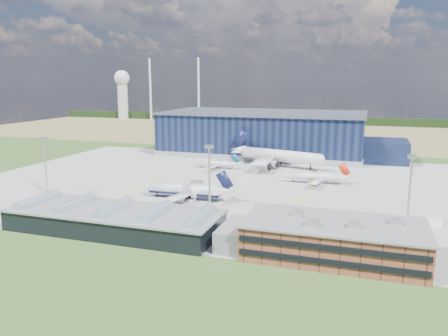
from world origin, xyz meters
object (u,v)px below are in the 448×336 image
gse_van_b (244,179)px  car_a (430,240)px  gse_cart_b (303,164)px  gse_van_c (434,222)px  airliner_navy (184,184)px  hangar (268,135)px  gse_tug_a (86,205)px  airstair (194,197)px  airliner_regional (215,161)px  gse_tug_b (133,215)px  airliner_widebody (280,150)px  airliner_red (314,173)px  ops_building (333,239)px  car_b (379,243)px  light_mast_east (411,180)px  light_mast_west (45,156)px  light_mast_center (209,167)px

gse_van_b → car_a: gse_van_b is taller
gse_cart_b → gse_van_c: 101.41m
airliner_navy → car_a: size_ratio=11.08×
hangar → gse_tug_a: hangar is taller
gse_tug_a → gse_cart_b: (63.17, 104.07, -0.10)m
gse_van_c → airstair: bearing=75.7°
airliner_regional → gse_tug_b: 86.07m
airliner_widebody → airliner_red: bearing=-39.9°
hangar → ops_building: hangar is taller
gse_tug_b → car_b: gse_tug_b is taller
gse_tug_a → hangar: bearing=41.6°
hangar → airliner_red: bearing=-62.7°
light_mast_east → car_a: 19.09m
gse_tug_a → gse_van_b: size_ratio=0.86×
hangar → gse_tug_b: bearing=-95.8°
light_mast_west → light_mast_east: bearing=0.0°
car_a → gse_van_b: bearing=39.7°
gse_tug_a → airliner_regional: bearing=42.3°
airliner_regional → car_b: bearing=129.5°
gse_tug_a → gse_cart_b: bearing=25.1°
airliner_widebody → gse_van_c: 102.86m
airliner_widebody → gse_van_b: airliner_widebody is taller
airliner_navy → airliner_red: bearing=-137.6°
gse_van_c → airliner_widebody: bearing=27.0°
gse_tug_b → car_b: 78.04m
ops_building → gse_tug_a: size_ratio=12.10×
airliner_red → light_mast_west: bearing=21.0°
hangar → gse_cart_b: size_ratio=45.11×
light_mast_center → ops_building: bearing=-33.7°
ops_building → airliner_navy: 71.07m
light_mast_east → airliner_regional: size_ratio=0.93×
airliner_widebody → car_a: bearing=-40.8°
airliner_red → airliner_widebody: size_ratio=0.52×
ops_building → light_mast_center: bearing=146.3°
airliner_red → airliner_regional: airliner_red is taller
gse_van_b → light_mast_center: bearing=-147.8°
car_b → light_mast_west: bearing=79.8°
light_mast_center → gse_tug_b: 30.61m
light_mast_west → airliner_navy: 57.65m
airliner_navy → gse_tug_a: airliner_navy is taller
light_mast_center → airliner_widebody: light_mast_center is taller
airliner_widebody → gse_tug_b: airliner_widebody is taller
light_mast_west → airliner_red: light_mast_west is taller
gse_cart_b → light_mast_center: bearing=179.4°
light_mast_west → gse_van_b: bearing=33.2°
airliner_widebody → gse_tug_a: size_ratio=14.87×
light_mast_west → airliner_red: 113.61m
airliner_navy → airstair: 6.45m
light_mast_center → car_a: light_mast_center is taller
airliner_red → gse_van_c: size_ratio=5.99×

